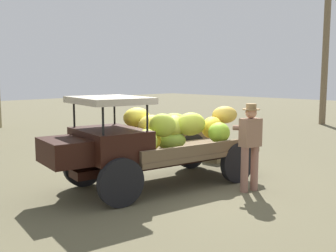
% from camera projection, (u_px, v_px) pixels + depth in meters
% --- Properties ---
extents(ground_plane, '(60.00, 60.00, 0.00)m').
position_uv_depth(ground_plane, '(176.00, 184.00, 8.34)').
color(ground_plane, brown).
extents(truck, '(4.62, 2.35, 1.87)m').
position_uv_depth(truck, '(152.00, 140.00, 8.05)').
color(truck, black).
rests_on(truck, ground).
extents(farmer, '(0.53, 0.49, 1.73)m').
position_uv_depth(farmer, '(250.00, 142.00, 7.71)').
color(farmer, '#8F6355').
rests_on(farmer, ground).
extents(wooden_crate, '(0.50, 0.52, 0.40)m').
position_uv_depth(wooden_crate, '(214.00, 154.00, 10.47)').
color(wooden_crate, olive).
rests_on(wooden_crate, ground).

